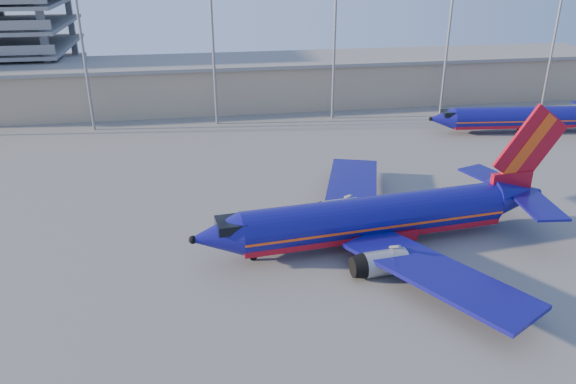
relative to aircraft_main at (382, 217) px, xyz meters
name	(u,v)px	position (x,y,z in m)	size (l,w,h in m)	color
ground	(295,256)	(-9.04, -1.36, -2.82)	(220.00, 220.00, 0.00)	slate
terminal_building	(292,80)	(0.96, 56.64, 1.50)	(122.00, 16.00, 8.50)	gray
light_mast_row	(275,14)	(-4.04, 44.64, 14.73)	(101.60, 1.60, 28.65)	gray
aircraft_main	(382,217)	(0.00, 0.00, 0.00)	(38.96, 37.32, 13.20)	navy
aircraft_second	(526,117)	(34.54, 31.49, -0.31)	(32.27, 12.52, 10.94)	navy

